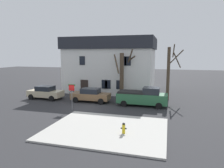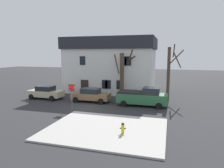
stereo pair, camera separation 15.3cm
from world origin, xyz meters
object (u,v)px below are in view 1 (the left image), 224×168
object	(u,v)px
car_beige_sedan	(45,92)
tree_bare_near	(122,74)
car_brown_sedan	(91,95)
fire_hydrant	(124,128)
building_main	(111,64)
street_sign_pole	(72,92)
tree_bare_mid	(169,72)
bicycle_leaning	(76,93)
pickup_truck_green	(143,97)

from	to	relation	value
car_beige_sedan	tree_bare_near	bearing A→B (deg)	18.46
car_brown_sedan	fire_hydrant	world-z (taller)	car_brown_sedan
building_main	street_sign_pole	distance (m)	12.20
tree_bare_near	car_beige_sedan	distance (m)	10.12
tree_bare_mid	bicycle_leaning	distance (m)	12.72
pickup_truck_green	bicycle_leaning	bearing A→B (deg)	162.44
tree_bare_mid	car_beige_sedan	world-z (taller)	tree_bare_mid
tree_bare_mid	car_beige_sedan	distance (m)	15.87
building_main	street_sign_pole	bearing A→B (deg)	-93.62
bicycle_leaning	car_beige_sedan	bearing A→B (deg)	-135.36
pickup_truck_green	car_beige_sedan	bearing A→B (deg)	179.15
building_main	fire_hydrant	distance (m)	18.17
bicycle_leaning	street_sign_pole	bearing A→B (deg)	-67.23
tree_bare_mid	fire_hydrant	world-z (taller)	tree_bare_mid
fire_hydrant	car_brown_sedan	bearing A→B (deg)	124.12
tree_bare_mid	car_brown_sedan	world-z (taller)	tree_bare_mid
tree_bare_mid	pickup_truck_green	xyz separation A→B (m)	(-2.73, -4.09, -2.52)
street_sign_pole	car_beige_sedan	bearing A→B (deg)	145.56
pickup_truck_green	street_sign_pole	world-z (taller)	street_sign_pole
building_main	street_sign_pole	size ratio (longest dim) A/B	4.96
tree_bare_near	pickup_truck_green	xyz separation A→B (m)	(3.08, -3.30, -2.19)
tree_bare_near	tree_bare_mid	distance (m)	5.87
tree_bare_mid	fire_hydrant	size ratio (longest dim) A/B	8.81
car_brown_sedan	street_sign_pole	bearing A→B (deg)	-96.93
pickup_truck_green	tree_bare_mid	bearing A→B (deg)	56.27
building_main	tree_bare_mid	bearing A→B (deg)	-25.59
tree_bare_near	tree_bare_mid	xyz separation A→B (m)	(5.81, 0.79, 0.33)
car_beige_sedan	fire_hydrant	size ratio (longest dim) A/B	5.71
tree_bare_near	car_brown_sedan	distance (m)	5.01
building_main	car_brown_sedan	bearing A→B (deg)	-91.99
car_brown_sedan	pickup_truck_green	world-z (taller)	pickup_truck_green
car_beige_sedan	pickup_truck_green	size ratio (longest dim) A/B	0.81
building_main	tree_bare_mid	size ratio (longest dim) A/B	1.92
tree_bare_near	street_sign_pole	bearing A→B (deg)	-117.34
tree_bare_near	bicycle_leaning	world-z (taller)	tree_bare_near
car_beige_sedan	pickup_truck_green	world-z (taller)	pickup_truck_green
tree_bare_near	street_sign_pole	distance (m)	8.02
pickup_truck_green	fire_hydrant	size ratio (longest dim) A/B	7.03
street_sign_pole	pickup_truck_green	bearing A→B (deg)	29.04
street_sign_pole	fire_hydrant	bearing A→B (deg)	-37.17
building_main	car_brown_sedan	distance (m)	8.68
tree_bare_near	tree_bare_mid	size ratio (longest dim) A/B	0.92
pickup_truck_green	street_sign_pole	xyz separation A→B (m)	(-6.71, -3.73, 0.86)
tree_bare_near	car_brown_sedan	xyz separation A→B (m)	(-3.15, -3.09, -2.38)
fire_hydrant	bicycle_leaning	distance (m)	14.91
fire_hydrant	bicycle_leaning	size ratio (longest dim) A/B	0.46
car_brown_sedan	fire_hydrant	distance (m)	10.69
tree_bare_mid	car_beige_sedan	xyz separation A→B (m)	(-15.14, -3.90, -2.70)
street_sign_pole	bicycle_leaning	xyz separation A→B (m)	(-2.83, 6.74, -1.51)
fire_hydrant	street_sign_pole	world-z (taller)	street_sign_pole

